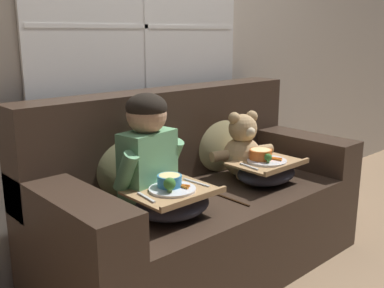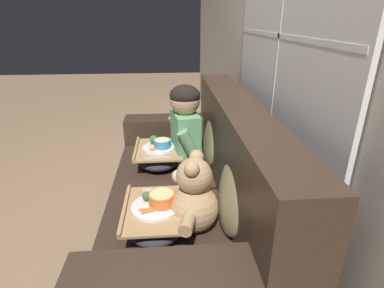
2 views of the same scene
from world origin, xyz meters
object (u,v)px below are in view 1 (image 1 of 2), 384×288
Objects in this scene: throw_pillow_behind_teddy at (219,138)px; lap_tray_teddy at (266,170)px; couch at (196,206)px; lap_tray_child at (172,201)px; teddy_bear at (243,149)px; child_figure at (148,145)px; throw_pillow_behind_child at (125,159)px.

throw_pillow_behind_teddy is 1.11× the size of lap_tray_teddy.
lap_tray_child is (-0.35, -0.21, 0.18)m from couch.
lap_tray_child is (-0.70, -0.18, -0.09)m from teddy_bear.
couch is at bearing 175.20° from teddy_bear.
child_figure reaches higher than lap_tray_child.
throw_pillow_behind_teddy is 0.81m from lap_tray_child.
throw_pillow_behind_child is (-0.35, 0.17, 0.31)m from couch.
lap_tray_teddy is (0.35, -0.21, 0.19)m from couch.
child_figure reaches higher than throw_pillow_behind_teddy.
teddy_bear is at bearing -4.80° from couch.
child_figure is 0.76m from lap_tray_teddy.
couch is at bearing -153.83° from throw_pillow_behind_teddy.
lap_tray_teddy is (0.70, -0.18, -0.24)m from child_figure.
throw_pillow_behind_child is at bearing 153.83° from couch.
throw_pillow_behind_child reaches higher than teddy_bear.
throw_pillow_behind_teddy is (0.35, 0.17, 0.31)m from couch.
lap_tray_child is (-0.00, -0.19, -0.24)m from child_figure.
lap_tray_teddy is at bearing -30.90° from couch.
throw_pillow_behind_teddy is 0.74m from child_figure.
throw_pillow_behind_child is 1.08× the size of lap_tray_teddy.
child_figure is (0.00, -0.20, 0.11)m from throw_pillow_behind_child.
couch reaches higher than lap_tray_teddy.
throw_pillow_behind_teddy is at bearing 28.59° from lap_tray_child.
lap_tray_child is at bearing -165.52° from teddy_bear.
couch reaches higher than lap_tray_child.
lap_tray_teddy is at bearing 0.09° from lap_tray_child.
throw_pillow_behind_teddy is 0.20m from teddy_bear.
teddy_bear reaches higher than lap_tray_teddy.
couch is 0.50m from throw_pillow_behind_child.
child_figure reaches higher than lap_tray_teddy.
child_figure reaches higher than throw_pillow_behind_child.
lap_tray_child is at bearing -90.03° from throw_pillow_behind_child.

